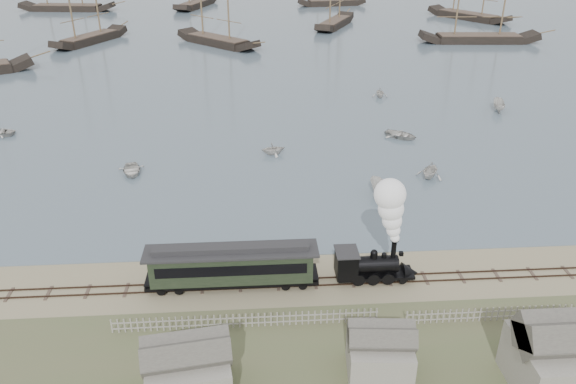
{
  "coord_description": "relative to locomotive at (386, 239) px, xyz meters",
  "views": [
    {
      "loc": [
        -5.66,
        -38.71,
        26.92
      ],
      "look_at": [
        -2.57,
        7.37,
        3.5
      ],
      "focal_mm": 35.0,
      "sensor_mm": 36.0,
      "label": 1
    }
  ],
  "objects": [
    {
      "name": "rowboat_7",
      "position": [
        10.19,
        48.51,
        -3.12
      ],
      "size": [
        2.96,
        2.59,
        1.51
      ],
      "primitive_type": "imported",
      "rotation": [
        0.0,
        0.0,
        6.25
      ],
      "color": "beige",
      "rests_on": "harbor_water"
    },
    {
      "name": "shed_mid",
      "position": [
        -2.49,
        -10.0,
        -3.93
      ],
      "size": [
        4.0,
        3.5,
        3.6
      ],
      "primitive_type": null,
      "color": "gray",
      "rests_on": "ground"
    },
    {
      "name": "rowboat_3",
      "position": [
        9.17,
        30.79,
        -3.43
      ],
      "size": [
        5.1,
        5.3,
        0.89
      ],
      "primitive_type": "imported",
      "rotation": [
        0.0,
        0.0,
        0.9
      ],
      "color": "beige",
      "rests_on": "harbor_water"
    },
    {
      "name": "picket_fence_west",
      "position": [
        -10.99,
        -5.0,
        -3.93
      ],
      "size": [
        19.0,
        0.1,
        1.2
      ],
      "primitive_type": null,
      "color": "gray",
      "rests_on": "ground"
    },
    {
      "name": "rowboat_5",
      "position": [
        26.24,
        40.64,
        -3.08
      ],
      "size": [
        4.36,
        2.59,
        1.58
      ],
      "primitive_type": "imported",
      "rotation": [
        0.0,
        0.0,
        2.87
      ],
      "color": "beige",
      "rests_on": "harbor_water"
    },
    {
      "name": "locomotive",
      "position": [
        0.0,
        0.0,
        0.0
      ],
      "size": [
        6.81,
        2.54,
        8.49
      ],
      "color": "black",
      "rests_on": "ground"
    },
    {
      "name": "rowboat_2",
      "position": [
        2.9,
        14.32,
        -3.07
      ],
      "size": [
        4.39,
        2.39,
        1.61
      ],
      "primitive_type": "imported",
      "rotation": [
        0.0,
        0.0,
        3.35
      ],
      "color": "beige",
      "rests_on": "harbor_water"
    },
    {
      "name": "rail_track",
      "position": [
        -4.49,
        0.0,
        -3.89
      ],
      "size": [
        120.0,
        1.8,
        0.16
      ],
      "color": "#34251C",
      "rests_on": "ground"
    },
    {
      "name": "rowboat_0",
      "position": [
        -23.96,
        21.92,
        -3.45
      ],
      "size": [
        4.59,
        3.69,
        0.85
      ],
      "primitive_type": "imported",
      "rotation": [
        0.0,
        0.0,
        0.21
      ],
      "color": "beige",
      "rests_on": "harbor_water"
    },
    {
      "name": "rowboat_1",
      "position": [
        -7.73,
        26.41,
        -3.11
      ],
      "size": [
        2.98,
        3.3,
        1.52
      ],
      "primitive_type": "imported",
      "rotation": [
        0.0,
        0.0,
        1.76
      ],
      "color": "beige",
      "rests_on": "harbor_water"
    },
    {
      "name": "beached_dinghy",
      "position": [
        -12.06,
        2.29,
        -3.49
      ],
      "size": [
        4.88,
        5.19,
        0.88
      ],
      "primitive_type": "imported",
      "rotation": [
        0.0,
        0.0,
        0.97
      ],
      "color": "beige",
      "rests_on": "ground"
    },
    {
      "name": "ground",
      "position": [
        -4.49,
        2.0,
        -3.93
      ],
      "size": [
        600.0,
        600.0,
        0.0
      ],
      "primitive_type": "plane",
      "color": "tan",
      "rests_on": "ground"
    },
    {
      "name": "picket_fence_east",
      "position": [
        8.01,
        -5.5,
        -3.93
      ],
      "size": [
        15.0,
        0.1,
        1.2
      ],
      "primitive_type": null,
      "color": "gray",
      "rests_on": "ground"
    },
    {
      "name": "rowboat_4",
      "position": [
        9.4,
        18.66,
        -2.97
      ],
      "size": [
        4.52,
        4.39,
        1.81
      ],
      "primitive_type": "imported",
      "rotation": [
        0.0,
        0.0,
        5.69
      ],
      "color": "beige",
      "rests_on": "harbor_water"
    },
    {
      "name": "passenger_coach",
      "position": [
        -12.09,
        0.0,
        -1.86
      ],
      "size": [
        13.49,
        2.6,
        3.28
      ],
      "color": "black",
      "rests_on": "ground"
    }
  ]
}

